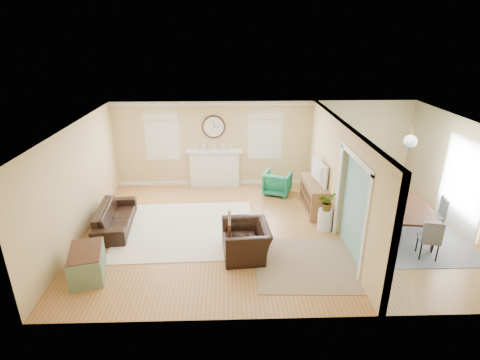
% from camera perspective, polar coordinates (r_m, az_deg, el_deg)
% --- Properties ---
extents(floor, '(9.00, 9.00, 0.00)m').
position_cam_1_polar(floor, '(9.20, 5.09, -7.60)').
color(floor, '#9C642D').
rests_on(floor, ground).
extents(wall_back, '(9.00, 0.02, 2.60)m').
position_cam_1_polar(wall_back, '(11.46, 3.59, 5.53)').
color(wall_back, '#D9B976').
rests_on(wall_back, ground).
extents(wall_front, '(9.00, 0.02, 2.60)m').
position_cam_1_polar(wall_front, '(5.99, 8.83, -10.80)').
color(wall_front, '#D9B976').
rests_on(wall_front, ground).
extents(wall_left, '(0.02, 6.00, 2.60)m').
position_cam_1_polar(wall_left, '(9.24, -23.54, -0.38)').
color(wall_left, '#D9B976').
rests_on(wall_left, ground).
extents(wall_right, '(0.02, 6.00, 2.60)m').
position_cam_1_polar(wall_right, '(10.22, 31.29, 0.25)').
color(wall_right, '#D9B976').
rests_on(wall_right, ground).
extents(ceiling, '(9.00, 6.00, 0.02)m').
position_cam_1_polar(ceiling, '(8.25, 5.69, 8.35)').
color(ceiling, white).
rests_on(ceiling, wall_back).
extents(partition, '(0.17, 6.00, 2.60)m').
position_cam_1_polar(partition, '(9.18, 14.58, 1.04)').
color(partition, '#D9B976').
rests_on(partition, ground).
extents(fireplace, '(1.70, 0.30, 1.17)m').
position_cam_1_polar(fireplace, '(11.52, -3.89, 1.94)').
color(fireplace, white).
rests_on(fireplace, ground).
extents(wall_clock, '(0.70, 0.07, 0.70)m').
position_cam_1_polar(wall_clock, '(11.24, -4.04, 8.10)').
color(wall_clock, '#462416').
rests_on(wall_clock, wall_back).
extents(window_left, '(1.05, 0.13, 1.42)m').
position_cam_1_polar(window_left, '(11.44, -11.85, 6.94)').
color(window_left, white).
rests_on(window_left, wall_back).
extents(window_right, '(1.05, 0.13, 1.42)m').
position_cam_1_polar(window_right, '(11.32, 3.91, 7.20)').
color(window_right, white).
rests_on(window_right, wall_back).
extents(french_doors, '(0.06, 1.70, 2.20)m').
position_cam_1_polar(french_doors, '(10.26, 30.86, -0.80)').
color(french_doors, white).
rests_on(french_doors, ground).
extents(pendant, '(0.30, 0.30, 0.55)m').
position_cam_1_polar(pendant, '(9.22, 24.50, 5.37)').
color(pendant, gold).
rests_on(pendant, ceiling).
extents(rug_cream, '(3.39, 2.96, 0.02)m').
position_cam_1_polar(rug_cream, '(9.29, -8.13, -7.36)').
color(rug_cream, silver).
rests_on(rug_cream, floor).
extents(rug_jute, '(2.51, 2.09, 0.01)m').
position_cam_1_polar(rug_jute, '(8.10, 11.25, -12.41)').
color(rug_jute, tan).
rests_on(rug_jute, floor).
extents(rug_grey, '(2.52, 3.15, 0.01)m').
position_cam_1_polar(rug_grey, '(9.95, 23.37, -7.04)').
color(rug_grey, slate).
rests_on(rug_grey, floor).
extents(sofa, '(0.92, 2.00, 0.57)m').
position_cam_1_polar(sofa, '(9.64, -18.47, -5.38)').
color(sofa, black).
rests_on(sofa, floor).
extents(eames_chair, '(1.04, 1.17, 0.71)m').
position_cam_1_polar(eames_chair, '(8.05, 0.93, -9.21)').
color(eames_chair, black).
rests_on(eames_chair, floor).
extents(green_chair, '(0.96, 0.97, 0.68)m').
position_cam_1_polar(green_chair, '(11.06, 5.73, -0.42)').
color(green_chair, '#0C6F44').
rests_on(green_chair, floor).
extents(trunk, '(0.83, 1.11, 0.57)m').
position_cam_1_polar(trunk, '(8.05, -22.28, -11.64)').
color(trunk, gray).
rests_on(trunk, floor).
extents(credenza, '(0.51, 1.50, 0.80)m').
position_cam_1_polar(credenza, '(10.18, 11.26, -2.41)').
color(credenza, olive).
rests_on(credenza, floor).
extents(tv, '(0.26, 1.03, 0.59)m').
position_cam_1_polar(tv, '(9.92, 11.45, 1.25)').
color(tv, black).
rests_on(tv, credenza).
extents(garden_stool, '(0.35, 0.35, 0.52)m').
position_cam_1_polar(garden_stool, '(9.32, 12.82, -5.89)').
color(garden_stool, white).
rests_on(garden_stool, floor).
extents(potted_plant, '(0.52, 0.53, 0.44)m').
position_cam_1_polar(potted_plant, '(9.11, 13.07, -3.22)').
color(potted_plant, '#337F33').
rests_on(potted_plant, garden_stool).
extents(dining_table, '(1.33, 2.04, 0.67)m').
position_cam_1_polar(dining_table, '(9.80, 23.65, -5.34)').
color(dining_table, '#462416').
rests_on(dining_table, floor).
extents(dining_chair_n, '(0.42, 0.42, 0.87)m').
position_cam_1_polar(dining_chair_n, '(10.70, 21.69, -1.75)').
color(dining_chair_n, slate).
rests_on(dining_chair_n, floor).
extents(dining_chair_s, '(0.48, 0.48, 0.90)m').
position_cam_1_polar(dining_chair_s, '(8.84, 26.92, -7.49)').
color(dining_chair_s, slate).
rests_on(dining_chair_s, floor).
extents(dining_chair_w, '(0.46, 0.46, 1.02)m').
position_cam_1_polar(dining_chair_w, '(9.42, 19.95, -4.07)').
color(dining_chair_w, white).
rests_on(dining_chair_w, floor).
extents(dining_chair_e, '(0.46, 0.46, 0.88)m').
position_cam_1_polar(dining_chair_e, '(10.00, 27.58, -4.34)').
color(dining_chair_e, slate).
rests_on(dining_chair_e, floor).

